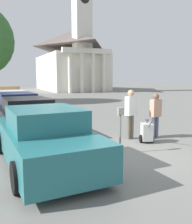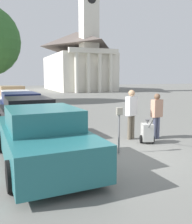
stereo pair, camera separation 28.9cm
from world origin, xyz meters
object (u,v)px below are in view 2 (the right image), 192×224
parked_car_navy (20,108)px  parked_car_white (16,102)px  parked_car_teal (42,138)px  parked_car_black (28,118)px  person_worker (131,111)px  parked_car_tan (12,97)px  church (78,58)px  parking_meter (119,122)px  equipment_cart (147,132)px  person_supervisor (157,113)px

parked_car_navy → parked_car_white: parked_car_navy is taller
parked_car_teal → parked_car_black: same height
person_worker → parked_car_tan: bearing=-92.3°
parked_car_black → parked_car_navy: size_ratio=0.95×
parked_car_black → parked_car_white: (0.00, 6.96, -0.04)m
person_worker → parked_car_navy: bearing=-74.2°
parked_car_navy → parked_car_white: (-0.00, 3.57, -0.02)m
parked_car_tan → church: church is taller
parked_car_navy → church: (12.04, 28.59, 4.70)m
parked_car_black → church: church is taller
parked_car_black → parked_car_tan: parked_car_tan is taller
parked_car_teal → parked_car_navy: parked_car_teal is taller
parked_car_teal → parking_meter: size_ratio=3.47×
parked_car_teal → church: (12.04, 35.25, 4.70)m
parked_car_teal → parked_car_white: 10.23m
equipment_cart → parked_car_teal: bearing=-149.8°
parked_car_white → parked_car_navy: bearing=-92.8°
parking_meter → equipment_cart: size_ratio=1.40×
parked_car_navy → equipment_cart: parked_car_navy is taller
parked_car_black → person_supervisor: size_ratio=2.96×
parked_car_black → parked_car_white: 6.97m
parked_car_black → equipment_cart: (3.74, -2.55, -0.33)m
parked_car_teal → parking_meter: 2.30m
parked_car_tan → church: size_ratio=0.23×
equipment_cart → parking_meter: bearing=-134.5°
parked_car_teal → parked_car_black: 3.27m
parked_car_tan → equipment_cart: size_ratio=4.88×
parked_car_white → parked_car_tan: (0.00, 3.60, 0.07)m
parked_car_white → parking_meter: parked_car_white is taller
person_worker → equipment_cart: 1.00m
parked_car_teal → parked_car_black: (-0.00, 3.27, 0.02)m
parked_car_tan → parking_meter: (2.28, -13.83, 0.24)m
parked_car_navy → person_supervisor: (4.40, -5.54, 0.27)m
parked_car_navy → parking_meter: parked_car_navy is taller
parked_car_tan → person_worker: (3.50, -12.41, 0.32)m
parked_car_tan → person_worker: 12.89m
parked_car_black → church: (12.04, 31.98, 4.68)m
parked_car_black → equipment_cart: 4.54m
parked_car_white → person_supervisor: person_supervisor is taller
person_worker → equipment_cart: (0.24, -0.71, -0.67)m
parked_car_navy → person_worker: size_ratio=2.87×
parked_car_white → parking_meter: (2.28, -10.23, 0.30)m
parked_car_teal → parked_car_tan: 13.83m
equipment_cart → church: 35.87m
parked_car_black → person_supervisor: 4.90m
parked_car_tan → person_worker: size_ratio=2.66×
parked_car_white → parking_meter: 10.49m
equipment_cart → church: size_ratio=0.05×
parked_car_teal → person_supervisor: size_ratio=2.87×
equipment_cart → church: bearing=95.8°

